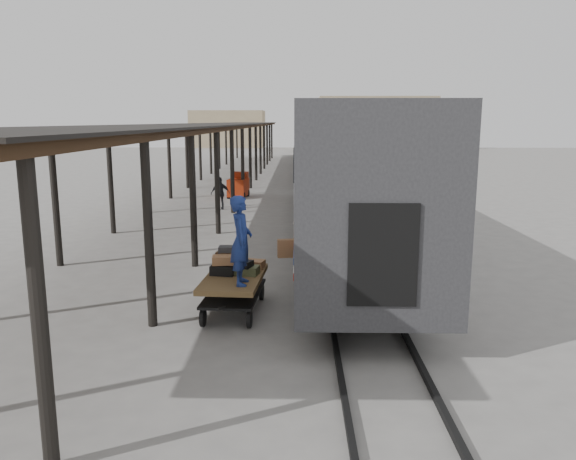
% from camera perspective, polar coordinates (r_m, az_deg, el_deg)
% --- Properties ---
extents(ground, '(160.00, 160.00, 0.00)m').
position_cam_1_polar(ground, '(14.12, -6.17, -6.78)').
color(ground, slate).
rests_on(ground, ground).
extents(train, '(3.45, 76.01, 4.01)m').
position_cam_1_polar(train, '(47.18, 2.82, 9.05)').
color(train, silver).
rests_on(train, ground).
extents(canopy, '(4.90, 64.30, 4.15)m').
position_cam_1_polar(canopy, '(37.69, -6.93, 10.49)').
color(canopy, '#422B19').
rests_on(canopy, ground).
extents(rails, '(1.54, 150.00, 0.12)m').
position_cam_1_polar(rails, '(47.55, 2.79, 5.89)').
color(rails, black).
rests_on(rails, ground).
extents(building_far, '(18.00, 10.00, 8.00)m').
position_cam_1_polar(building_far, '(92.15, 8.83, 10.70)').
color(building_far, tan).
rests_on(building_far, ground).
extents(building_left, '(12.00, 8.00, 6.00)m').
position_cam_1_polar(building_left, '(96.07, -6.09, 10.18)').
color(building_left, tan).
rests_on(building_left, ground).
extents(baggage_cart, '(1.42, 2.48, 0.86)m').
position_cam_1_polar(baggage_cart, '(12.84, -5.52, -5.56)').
color(baggage_cart, brown).
rests_on(baggage_cart, ground).
extents(suitcase_stack, '(1.23, 1.07, 0.57)m').
position_cam_1_polar(suitcase_stack, '(13.11, -5.55, -3.34)').
color(suitcase_stack, '#323234').
rests_on(suitcase_stack, baggage_cart).
extents(luggage_tug, '(1.17, 1.72, 1.43)m').
position_cam_1_polar(luggage_tug, '(32.23, -5.06, 4.48)').
color(luggage_tug, maroon).
rests_on(luggage_tug, ground).
extents(porter, '(0.48, 0.71, 1.92)m').
position_cam_1_polar(porter, '(11.90, -4.78, -1.06)').
color(porter, navy).
rests_on(porter, baggage_cart).
extents(pedestrian, '(1.02, 0.68, 1.61)m').
position_cam_1_polar(pedestrian, '(27.82, -6.89, 3.72)').
color(pedestrian, black).
rests_on(pedestrian, ground).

